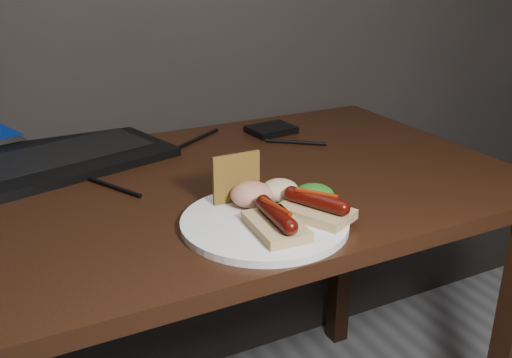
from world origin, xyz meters
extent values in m
cube|color=black|center=(0.00, 1.38, 0.73)|extent=(1.40, 0.70, 0.03)
cube|color=black|center=(0.65, 1.08, 0.36)|extent=(0.05, 0.05, 0.72)
cube|color=black|center=(0.65, 1.68, 0.36)|extent=(0.05, 0.05, 0.72)
cube|color=black|center=(-0.12, 1.63, 0.76)|extent=(0.46, 0.37, 0.02)
cube|color=black|center=(-0.12, 1.63, 0.77)|extent=(0.37, 0.24, 0.00)
cube|color=black|center=(-0.17, 1.80, 0.88)|extent=(0.42, 0.19, 0.23)
cube|color=#071F4C|center=(-0.17, 1.80, 0.88)|extent=(0.37, 0.17, 0.20)
cube|color=black|center=(0.36, 1.61, 0.76)|extent=(0.11, 0.09, 0.02)
cylinder|color=black|center=(-0.07, 1.45, 0.75)|extent=(0.09, 0.16, 0.01)
cylinder|color=black|center=(0.16, 1.62, 0.75)|extent=(0.19, 0.13, 0.01)
cylinder|color=black|center=(0.37, 1.50, 0.75)|extent=(0.12, 0.09, 0.01)
cylinder|color=white|center=(0.11, 1.17, 0.76)|extent=(0.27, 0.27, 0.01)
cube|color=#D6B37E|center=(0.11, 1.12, 0.77)|extent=(0.08, 0.12, 0.02)
cylinder|color=#520805|center=(0.11, 1.12, 0.79)|extent=(0.03, 0.10, 0.02)
sphere|color=#520805|center=(0.11, 1.08, 0.79)|extent=(0.02, 0.02, 0.02)
sphere|color=#520805|center=(0.11, 1.17, 0.79)|extent=(0.02, 0.02, 0.02)
cylinder|color=maroon|center=(0.11, 1.12, 0.80)|extent=(0.02, 0.07, 0.01)
cube|color=#D6B37E|center=(0.19, 1.14, 0.77)|extent=(0.11, 0.13, 0.02)
cylinder|color=#520805|center=(0.19, 1.14, 0.79)|extent=(0.06, 0.10, 0.02)
sphere|color=#520805|center=(0.21, 1.09, 0.79)|extent=(0.03, 0.02, 0.02)
sphere|color=#520805|center=(0.17, 1.18, 0.79)|extent=(0.03, 0.02, 0.02)
cylinder|color=maroon|center=(0.19, 1.14, 0.80)|extent=(0.05, 0.06, 0.01)
cube|color=olive|center=(0.10, 1.25, 0.80)|extent=(0.09, 0.01, 0.08)
ellipsoid|color=#105415|center=(0.21, 1.17, 0.78)|extent=(0.07, 0.07, 0.04)
ellipsoid|color=#A7101C|center=(0.12, 1.22, 0.78)|extent=(0.07, 0.07, 0.04)
ellipsoid|color=beige|center=(0.17, 1.22, 0.78)|extent=(0.06, 0.06, 0.04)
camera|label=1|loc=(-0.27, 0.44, 1.16)|focal=40.00mm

